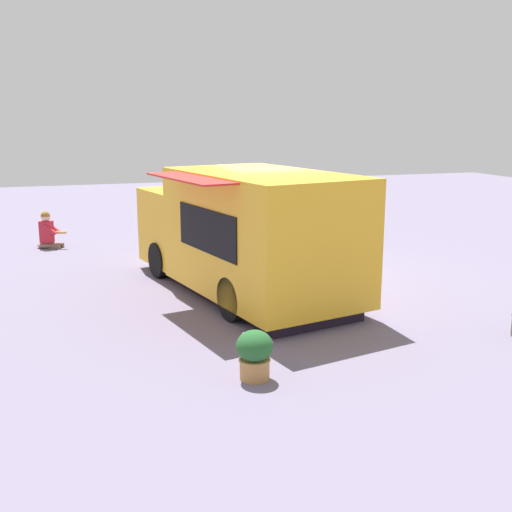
{
  "coord_description": "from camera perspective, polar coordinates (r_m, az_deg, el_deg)",
  "views": [
    {
      "loc": [
        4.43,
        11.82,
        3.25
      ],
      "look_at": [
        1.11,
        1.71,
        0.86
      ],
      "focal_mm": 43.36,
      "sensor_mm": 36.0,
      "label": 1
    }
  ],
  "objects": [
    {
      "name": "food_truck",
      "position": [
        11.54,
        -1.11,
        1.94
      ],
      "size": [
        3.35,
        5.88,
        2.33
      ],
      "color": "yellow",
      "rests_on": "ground_plane"
    },
    {
      "name": "ground_plane",
      "position": [
        13.03,
        2.28,
        -1.81
      ],
      "size": [
        40.0,
        40.0,
        0.0
      ],
      "primitive_type": "plane",
      "color": "slate"
    },
    {
      "name": "person_customer",
      "position": [
        16.6,
        -18.66,
        2.0
      ],
      "size": [
        0.82,
        0.63,
        0.94
      ],
      "color": "#7A5A4D",
      "rests_on": "ground_plane"
    },
    {
      "name": "planter_flowering_near",
      "position": [
        7.88,
        -0.12,
        -8.95
      ],
      "size": [
        0.47,
        0.47,
        0.64
      ],
      "color": "#B37E44",
      "rests_on": "ground_plane"
    }
  ]
}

